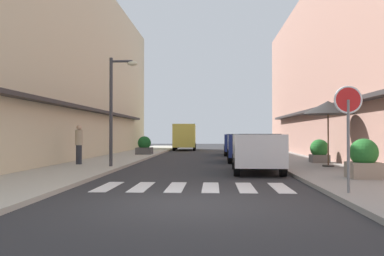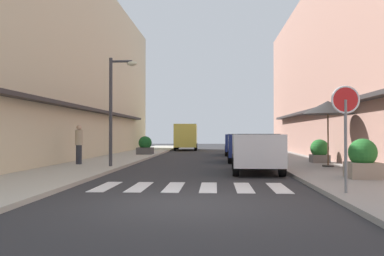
{
  "view_description": "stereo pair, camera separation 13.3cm",
  "coord_description": "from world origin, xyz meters",
  "px_view_note": "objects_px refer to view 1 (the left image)",
  "views": [
    {
      "loc": [
        0.54,
        -8.68,
        1.46
      ],
      "look_at": [
        -0.47,
        11.27,
        1.76
      ],
      "focal_mm": 38.82,
      "sensor_mm": 36.0,
      "label": 1
    },
    {
      "loc": [
        0.67,
        -8.67,
        1.46
      ],
      "look_at": [
        -0.47,
        11.27,
        1.76
      ],
      "focal_mm": 38.82,
      "sensor_mm": 36.0,
      "label": 2
    }
  ],
  "objects_px": {
    "pedestrian_walking_near": "(79,143)",
    "round_street_sign": "(348,111)",
    "delivery_van": "(185,135)",
    "planter_far": "(144,146)",
    "cafe_umbrella": "(328,108)",
    "parked_car_far": "(237,142)",
    "planter_midblock": "(319,151)",
    "planter_corner": "(364,160)",
    "street_lamp": "(116,98)",
    "parked_car_near": "(257,148)",
    "parked_car_mid": "(245,144)"
  },
  "relations": [
    {
      "from": "delivery_van",
      "to": "round_street_sign",
      "type": "xyz_separation_m",
      "value": [
        5.69,
        -28.31,
        0.59
      ]
    },
    {
      "from": "delivery_van",
      "to": "cafe_umbrella",
      "type": "relative_size",
      "value": 2.01
    },
    {
      "from": "cafe_umbrella",
      "to": "pedestrian_walking_near",
      "type": "bearing_deg",
      "value": 175.74
    },
    {
      "from": "parked_car_near",
      "to": "round_street_sign",
      "type": "height_order",
      "value": "round_street_sign"
    },
    {
      "from": "parked_car_far",
      "to": "planter_far",
      "type": "distance_m",
      "value": 6.38
    },
    {
      "from": "parked_car_mid",
      "to": "round_street_sign",
      "type": "relative_size",
      "value": 1.65
    },
    {
      "from": "planter_far",
      "to": "pedestrian_walking_near",
      "type": "relative_size",
      "value": 0.69
    },
    {
      "from": "planter_corner",
      "to": "planter_midblock",
      "type": "xyz_separation_m",
      "value": [
        0.45,
        7.06,
        -0.03
      ]
    },
    {
      "from": "parked_car_near",
      "to": "planter_far",
      "type": "relative_size",
      "value": 3.65
    },
    {
      "from": "planter_corner",
      "to": "planter_midblock",
      "type": "bearing_deg",
      "value": 86.36
    },
    {
      "from": "delivery_van",
      "to": "round_street_sign",
      "type": "distance_m",
      "value": 28.89
    },
    {
      "from": "planter_corner",
      "to": "delivery_van",
      "type": "bearing_deg",
      "value": 105.95
    },
    {
      "from": "planter_corner",
      "to": "planter_far",
      "type": "relative_size",
      "value": 1.0
    },
    {
      "from": "street_lamp",
      "to": "planter_far",
      "type": "height_order",
      "value": "street_lamp"
    },
    {
      "from": "street_lamp",
      "to": "round_street_sign",
      "type": "bearing_deg",
      "value": -46.35
    },
    {
      "from": "parked_car_near",
      "to": "pedestrian_walking_near",
      "type": "xyz_separation_m",
      "value": [
        -7.64,
        2.37,
        0.13
      ]
    },
    {
      "from": "planter_far",
      "to": "cafe_umbrella",
      "type": "bearing_deg",
      "value": -47.1
    },
    {
      "from": "parked_car_near",
      "to": "planter_midblock",
      "type": "bearing_deg",
      "value": 50.38
    },
    {
      "from": "planter_far",
      "to": "parked_car_near",
      "type": "bearing_deg",
      "value": -61.76
    },
    {
      "from": "pedestrian_walking_near",
      "to": "round_street_sign",
      "type": "bearing_deg",
      "value": -129.0
    },
    {
      "from": "parked_car_far",
      "to": "round_street_sign",
      "type": "height_order",
      "value": "round_street_sign"
    },
    {
      "from": "round_street_sign",
      "to": "pedestrian_walking_near",
      "type": "xyz_separation_m",
      "value": [
        -9.08,
        8.56,
        -0.95
      ]
    },
    {
      "from": "parked_car_far",
      "to": "pedestrian_walking_near",
      "type": "relative_size",
      "value": 2.46
    },
    {
      "from": "cafe_umbrella",
      "to": "round_street_sign",
      "type": "bearing_deg",
      "value": -102.12
    },
    {
      "from": "street_lamp",
      "to": "pedestrian_walking_near",
      "type": "xyz_separation_m",
      "value": [
        -1.92,
        1.06,
        -1.91
      ]
    },
    {
      "from": "round_street_sign",
      "to": "planter_corner",
      "type": "xyz_separation_m",
      "value": [
        1.49,
        3.2,
        -1.31
      ]
    },
    {
      "from": "parked_car_near",
      "to": "planter_corner",
      "type": "xyz_separation_m",
      "value": [
        2.92,
        -2.99,
        -0.23
      ]
    },
    {
      "from": "delivery_van",
      "to": "street_lamp",
      "type": "bearing_deg",
      "value": -94.04
    },
    {
      "from": "street_lamp",
      "to": "pedestrian_walking_near",
      "type": "relative_size",
      "value": 2.59
    },
    {
      "from": "parked_car_far",
      "to": "pedestrian_walking_near",
      "type": "height_order",
      "value": "pedestrian_walking_near"
    },
    {
      "from": "parked_car_mid",
      "to": "planter_midblock",
      "type": "bearing_deg",
      "value": -29.88
    },
    {
      "from": "parked_car_near",
      "to": "planter_corner",
      "type": "bearing_deg",
      "value": -45.62
    },
    {
      "from": "cafe_umbrella",
      "to": "planter_far",
      "type": "distance_m",
      "value": 13.86
    },
    {
      "from": "parked_car_far",
      "to": "planter_midblock",
      "type": "bearing_deg",
      "value": -69.08
    },
    {
      "from": "parked_car_far",
      "to": "planter_midblock",
      "type": "distance_m",
      "value": 9.45
    },
    {
      "from": "planter_far",
      "to": "parked_car_mid",
      "type": "bearing_deg",
      "value": -41.96
    },
    {
      "from": "parked_car_mid",
      "to": "cafe_umbrella",
      "type": "height_order",
      "value": "cafe_umbrella"
    },
    {
      "from": "pedestrian_walking_near",
      "to": "parked_car_far",
      "type": "bearing_deg",
      "value": -31.66
    },
    {
      "from": "delivery_van",
      "to": "cafe_umbrella",
      "type": "height_order",
      "value": "cafe_umbrella"
    },
    {
      "from": "delivery_van",
      "to": "planter_far",
      "type": "distance_m",
      "value": 10.71
    },
    {
      "from": "street_lamp",
      "to": "planter_midblock",
      "type": "distance_m",
      "value": 9.78
    },
    {
      "from": "delivery_van",
      "to": "planter_far",
      "type": "bearing_deg",
      "value": -100.74
    },
    {
      "from": "delivery_van",
      "to": "pedestrian_walking_near",
      "type": "xyz_separation_m",
      "value": [
        -3.39,
        -19.75,
        -0.36
      ]
    },
    {
      "from": "parked_car_far",
      "to": "planter_midblock",
      "type": "xyz_separation_m",
      "value": [
        3.37,
        -8.82,
        -0.27
      ]
    },
    {
      "from": "parked_car_mid",
      "to": "round_street_sign",
      "type": "height_order",
      "value": "round_street_sign"
    },
    {
      "from": "delivery_van",
      "to": "cafe_umbrella",
      "type": "bearing_deg",
      "value": -70.31
    },
    {
      "from": "parked_car_far",
      "to": "cafe_umbrella",
      "type": "bearing_deg",
      "value": -74.69
    },
    {
      "from": "parked_car_far",
      "to": "street_lamp",
      "type": "xyz_separation_m",
      "value": [
        -5.72,
        -11.58,
        2.03
      ]
    },
    {
      "from": "delivery_van",
      "to": "planter_midblock",
      "type": "xyz_separation_m",
      "value": [
        7.63,
        -18.05,
        -0.75
      ]
    },
    {
      "from": "delivery_van",
      "to": "round_street_sign",
      "type": "relative_size",
      "value": 2.22
    }
  ]
}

